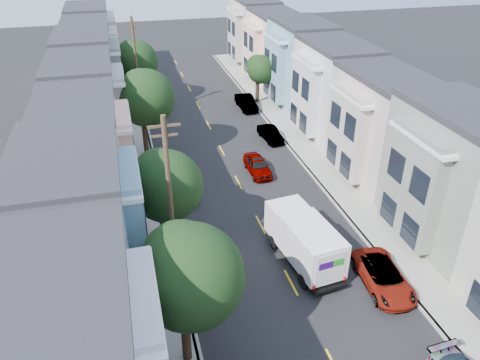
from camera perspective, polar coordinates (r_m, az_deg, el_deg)
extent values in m
plane|color=black|center=(27.68, 6.24, -12.34)|extent=(160.00, 160.00, 0.00)
cube|color=black|center=(39.53, -1.28, 1.79)|extent=(12.00, 70.00, 0.02)
cube|color=gray|center=(38.72, -10.02, 0.79)|extent=(0.30, 70.00, 0.15)
cube|color=gray|center=(41.16, 6.94, 2.86)|extent=(0.30, 70.00, 0.15)
cube|color=gray|center=(38.67, -11.92, 0.55)|extent=(2.60, 70.00, 0.15)
cube|color=gray|center=(41.62, 8.62, 3.05)|extent=(2.60, 70.00, 0.15)
cube|color=gold|center=(39.53, -1.28, 1.78)|extent=(0.12, 70.00, 0.01)
cube|color=#BFAFA5|center=(38.82, -17.48, -0.25)|extent=(5.00, 70.00, 8.50)
cube|color=#BFAFA5|center=(43.20, 13.27, 3.48)|extent=(5.00, 70.00, 8.50)
cylinder|color=black|center=(22.67, -6.62, -18.14)|extent=(0.44, 0.44, 3.41)
sphere|color=#163213|center=(20.35, -6.32, -11.64)|extent=(4.70, 4.70, 4.70)
cylinder|color=black|center=(29.35, -9.27, -5.99)|extent=(0.44, 0.44, 3.07)
sphere|color=#163213|center=(27.72, -9.16, -0.74)|extent=(4.36, 4.36, 4.36)
cylinder|color=black|center=(40.43, -11.44, 4.91)|extent=(0.44, 0.44, 3.92)
sphere|color=#163213|center=(39.11, -11.52, 9.77)|extent=(4.70, 4.70, 4.70)
cylinder|color=black|center=(53.21, -12.63, 10.42)|extent=(0.44, 0.44, 3.23)
sphere|color=#163213|center=(52.28, -12.69, 13.84)|extent=(4.70, 4.70, 4.70)
cylinder|color=black|center=(53.06, 2.13, 10.76)|extent=(0.44, 0.44, 2.71)
sphere|color=#163213|center=(52.41, 2.50, 13.31)|extent=(3.10, 3.10, 3.10)
cylinder|color=#42301E|center=(25.01, -8.44, -3.21)|extent=(0.26, 0.26, 10.00)
cube|color=#42301E|center=(22.88, -9.28, 6.53)|extent=(1.60, 0.12, 0.12)
cylinder|color=#42301E|center=(48.95, -12.45, 12.96)|extent=(0.26, 0.26, 10.00)
cube|color=#42301E|center=(47.90, -13.06, 18.23)|extent=(1.60, 0.12, 0.12)
cube|color=white|center=(27.47, 8.54, -7.98)|extent=(2.34, 4.18, 2.29)
cube|color=white|center=(29.81, 6.30, -4.68)|extent=(2.34, 1.95, 2.10)
cube|color=black|center=(28.87, 7.70, -8.96)|extent=(2.15, 6.01, 0.23)
cube|color=#2D0A51|center=(25.71, 9.66, -10.34)|extent=(0.88, 0.04, 0.43)
cube|color=#198C1E|center=(25.99, 11.26, -10.01)|extent=(0.68, 0.04, 0.43)
cylinder|color=black|center=(27.19, 7.17, -12.08)|extent=(0.27, 0.88, 0.88)
cylinder|color=black|center=(27.91, 11.27, -11.21)|extent=(0.27, 0.88, 0.88)
cylinder|color=black|center=(30.02, 4.47, -7.32)|extent=(0.27, 0.88, 0.88)
cylinder|color=black|center=(30.67, 8.21, -6.67)|extent=(0.27, 0.88, 0.88)
imported|color=black|center=(38.07, 2.15, 1.77)|extent=(1.67, 4.21, 1.36)
imported|color=#8A95A1|center=(26.85, -4.45, -11.73)|extent=(2.02, 4.58, 1.45)
imported|color=#450312|center=(35.58, -7.72, -0.49)|extent=(2.75, 5.55, 1.51)
imported|color=silver|center=(28.04, 17.08, -11.25)|extent=(2.66, 5.04, 1.35)
imported|color=black|center=(43.96, 3.72, 5.59)|extent=(1.63, 3.79, 1.23)
imported|color=black|center=(51.45, 0.76, 9.43)|extent=(1.60, 4.36, 1.44)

